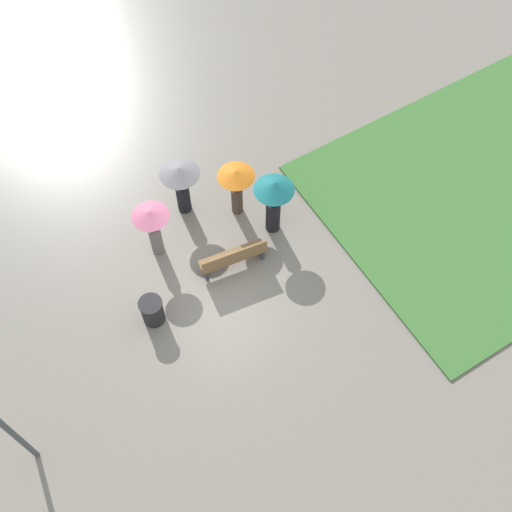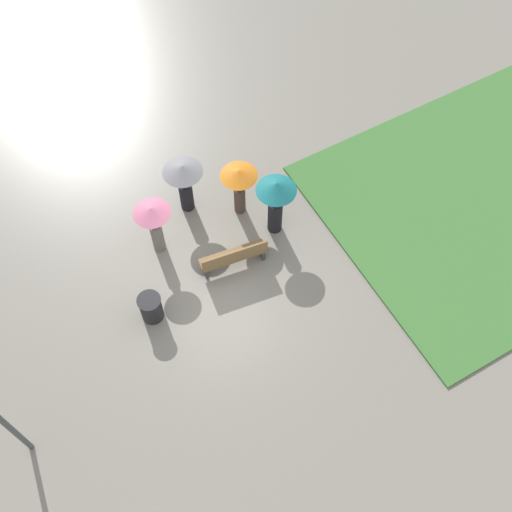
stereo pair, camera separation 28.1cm
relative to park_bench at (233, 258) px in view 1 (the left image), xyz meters
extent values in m
plane|color=gray|center=(0.61, 0.53, -0.47)|extent=(90.00, 90.00, 0.00)
cube|color=#427A38|center=(-7.33, 1.62, -0.44)|extent=(9.07, 7.60, 0.06)
cube|color=brown|center=(-0.01, -0.07, -0.04)|extent=(1.81, 0.67, 0.05)
cube|color=brown|center=(0.02, 0.11, 0.21)|extent=(1.76, 0.30, 0.45)
cube|color=#383D42|center=(-0.79, 0.04, -0.27)|extent=(0.13, 0.39, 0.40)
cube|color=#383D42|center=(0.77, -0.18, -0.27)|extent=(0.13, 0.39, 0.40)
cylinder|color=#474C51|center=(6.24, 1.91, 1.59)|extent=(0.12, 0.12, 4.12)
cylinder|color=#232326|center=(2.46, 0.26, -0.07)|extent=(0.55, 0.55, 0.81)
cylinder|color=black|center=(2.46, 0.26, 0.35)|extent=(0.60, 0.60, 0.03)
cylinder|color=slate|center=(1.46, -1.49, 0.04)|extent=(0.44, 0.44, 1.03)
sphere|color=#997051|center=(1.46, -1.49, 0.67)|extent=(0.23, 0.23, 0.23)
cylinder|color=#4C4C4F|center=(1.46, -1.49, 0.96)|extent=(0.02, 0.02, 0.35)
cone|color=pink|center=(1.46, -1.49, 1.24)|extent=(0.96, 0.96, 0.20)
cylinder|color=black|center=(0.21, -2.33, 0.02)|extent=(0.50, 0.50, 0.98)
sphere|color=beige|center=(0.21, -2.33, 0.62)|extent=(0.21, 0.21, 0.21)
cylinder|color=#4C4C4F|center=(0.21, -2.33, 0.90)|extent=(0.02, 0.02, 0.35)
cone|color=gray|center=(0.21, -2.33, 1.19)|extent=(1.07, 1.07, 0.24)
cylinder|color=black|center=(-1.54, -0.53, 0.09)|extent=(0.55, 0.55, 1.13)
sphere|color=brown|center=(-1.54, -0.53, 0.77)|extent=(0.22, 0.22, 0.22)
cylinder|color=#4C4C4F|center=(-1.54, -0.53, 1.05)|extent=(0.02, 0.02, 0.35)
cone|color=#197075|center=(-1.54, -0.53, 1.37)|extent=(1.05, 1.05, 0.28)
cylinder|color=#47382D|center=(-1.01, -1.53, 0.01)|extent=(0.43, 0.43, 0.96)
sphere|color=#997051|center=(-1.01, -1.53, 0.59)|extent=(0.21, 0.21, 0.21)
cylinder|color=#4C4C4F|center=(-1.01, -1.53, 0.87)|extent=(0.02, 0.02, 0.35)
cone|color=orange|center=(-1.01, -1.53, 1.15)|extent=(0.99, 0.99, 0.20)
camera|label=1|loc=(3.93, 7.56, 14.13)|focal=45.00mm
camera|label=2|loc=(3.69, 7.71, 14.13)|focal=45.00mm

